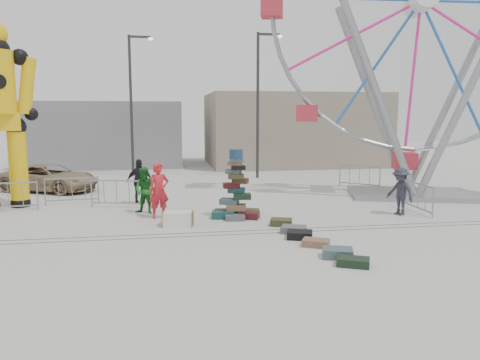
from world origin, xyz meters
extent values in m
plane|color=#9E9E99|center=(0.00, 0.00, 0.00)|extent=(90.00, 90.00, 0.00)
cube|color=#47443F|center=(0.00, 0.60, 0.00)|extent=(40.00, 0.04, 0.01)
cube|color=#47443F|center=(0.00, 1.00, 0.00)|extent=(40.00, 0.04, 0.01)
cube|color=gray|center=(7.00, 20.00, 2.50)|extent=(12.00, 8.00, 5.00)
cube|color=gray|center=(-6.00, 22.00, 2.20)|extent=(10.00, 8.00, 4.40)
cylinder|color=#2D2D30|center=(3.00, 13.00, 4.00)|extent=(0.16, 0.16, 8.00)
cube|color=#2D2D30|center=(3.60, 13.00, 7.90)|extent=(1.20, 0.15, 0.12)
cube|color=silver|center=(4.20, 13.00, 7.80)|extent=(0.25, 0.25, 0.12)
cylinder|color=#2D2D30|center=(-4.00, 15.00, 4.00)|extent=(0.16, 0.16, 8.00)
cube|color=#2D2D30|center=(-3.40, 15.00, 7.90)|extent=(1.20, 0.15, 0.12)
cube|color=silver|center=(-2.80, 15.00, 7.80)|extent=(0.25, 0.25, 0.12)
cube|color=#184A49|center=(-0.28, 2.88, 0.13)|extent=(0.86, 0.66, 0.25)
cube|color=#4A131A|center=(0.57, 2.67, 0.12)|extent=(0.86, 0.73, 0.23)
cube|color=#452416|center=(-0.16, 3.35, 0.11)|extent=(0.69, 0.48, 0.21)
cube|color=#3A3B1D|center=(0.68, 3.14, 0.12)|extent=(0.81, 0.67, 0.23)
cube|color=#565A5E|center=(0.08, 2.50, 0.10)|extent=(0.69, 0.50, 0.19)
cube|color=black|center=(0.31, 3.43, 0.11)|extent=(0.74, 0.62, 0.21)
cube|color=#885F45|center=(0.18, 2.92, 0.36)|extent=(0.74, 0.56, 0.21)
cube|color=#455C63|center=(-0.05, 3.00, 0.56)|extent=(0.74, 0.64, 0.19)
cube|color=black|center=(0.38, 2.85, 0.75)|extent=(0.64, 0.47, 0.19)
cube|color=#184A49|center=(0.21, 3.06, 0.93)|extent=(0.66, 0.54, 0.17)
cube|color=#4A131A|center=(0.03, 3.05, 1.11)|extent=(0.56, 0.39, 0.17)
cube|color=#452416|center=(0.33, 2.93, 1.28)|extent=(0.63, 0.54, 0.17)
cube|color=#3A3B1D|center=(0.17, 2.87, 1.44)|extent=(0.58, 0.44, 0.15)
cube|color=#565A5E|center=(0.10, 3.01, 1.60)|extent=(0.60, 0.53, 0.15)
cube|color=black|center=(0.25, 2.90, 1.74)|extent=(0.51, 0.37, 0.13)
cube|color=#885F45|center=(0.14, 2.97, 1.88)|extent=(0.54, 0.44, 0.13)
cube|color=#455C63|center=(0.20, 2.88, 2.00)|extent=(0.46, 0.32, 0.12)
cylinder|color=navy|center=(0.18, 2.92, 2.22)|extent=(0.46, 0.46, 0.31)
sphere|color=black|center=(-7.77, 6.22, 0.14)|extent=(0.73, 0.73, 0.73)
cylinder|color=yellow|center=(-7.77, 6.22, 1.54)|extent=(0.67, 0.67, 3.08)
sphere|color=black|center=(-7.77, 6.22, 3.08)|extent=(0.77, 0.77, 0.77)
cube|color=yellow|center=(-8.26, 6.02, 3.27)|extent=(1.54, 1.22, 0.67)
sphere|color=black|center=(-7.50, 6.33, 5.68)|extent=(0.62, 0.62, 0.62)
cylinder|color=yellow|center=(-7.32, 6.40, 4.62)|extent=(0.92, 0.76, 2.17)
sphere|color=black|center=(-7.23, 6.43, 3.56)|extent=(0.50, 0.50, 0.50)
cube|color=gray|center=(8.42, 5.90, 0.10)|extent=(5.81, 4.41, 0.21)
cylinder|color=gray|center=(6.58, 5.47, 4.12)|extent=(3.52, 1.30, 8.35)
cylinder|color=gray|center=(9.74, 4.55, 4.12)|extent=(3.52, 1.30, 8.35)
cylinder|color=gray|center=(7.10, 7.25, 4.12)|extent=(3.52, 1.30, 8.35)
cylinder|color=gray|center=(10.26, 6.33, 4.12)|extent=(3.52, 1.30, 8.35)
cylinder|color=white|center=(8.42, 5.90, 8.24)|extent=(1.62, 2.46, 1.03)
torus|color=gray|center=(8.42, 5.90, 8.24)|extent=(12.11, 3.71, 12.56)
cube|color=#B52637|center=(8.42, 5.90, 1.54)|extent=(1.15, 1.15, 0.72)
cube|color=silver|center=(-1.85, 2.03, 0.23)|extent=(1.04, 0.70, 0.45)
cube|color=#3A3B1D|center=(1.43, 1.52, 0.11)|extent=(0.82, 0.72, 0.21)
cube|color=#565A5E|center=(1.56, 0.52, 0.10)|extent=(0.89, 0.81, 0.21)
cube|color=black|center=(1.55, -0.15, 0.11)|extent=(0.85, 0.78, 0.22)
cube|color=#885F45|center=(1.75, -1.00, 0.10)|extent=(0.84, 0.74, 0.20)
cube|color=#455C63|center=(1.95, -2.06, 0.12)|extent=(0.88, 0.75, 0.24)
cube|color=black|center=(2.08, -2.74, 0.10)|extent=(0.87, 0.74, 0.20)
imported|color=red|center=(-2.44, 3.29, 0.95)|extent=(0.78, 0.61, 1.90)
imported|color=#19661F|center=(-2.93, 4.14, 0.84)|extent=(1.01, 0.93, 1.68)
imported|color=black|center=(-3.21, 6.11, 0.90)|extent=(1.06, 0.46, 1.79)
imported|color=#252532|center=(6.00, 2.42, 0.84)|extent=(0.99, 1.24, 1.68)
imported|color=#967D60|center=(-7.51, 9.94, 0.63)|extent=(5.01, 3.85, 1.26)
camera|label=1|loc=(-2.30, -12.77, 3.53)|focal=35.00mm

